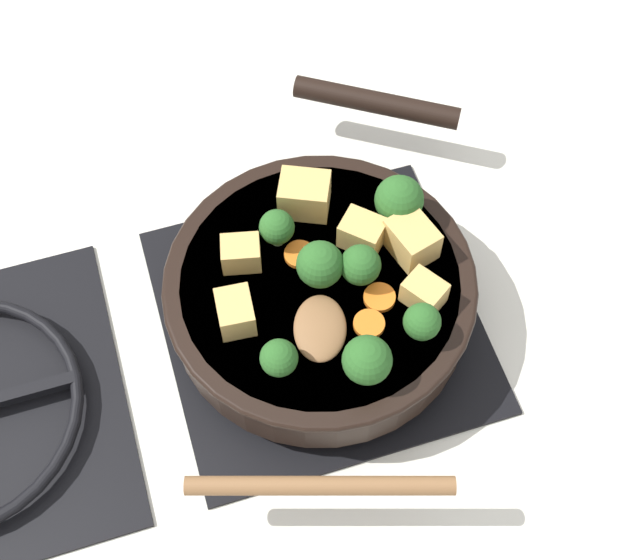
# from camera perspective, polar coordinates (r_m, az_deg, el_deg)

# --- Properties ---
(ground_plane) EXTENTS (2.40, 2.40, 0.00)m
(ground_plane) POSITION_cam_1_polar(r_m,az_deg,el_deg) (0.91, -0.00, -2.58)
(ground_plane) COLOR silver
(front_burner_grate) EXTENTS (0.31, 0.31, 0.03)m
(front_burner_grate) POSITION_cam_1_polar(r_m,az_deg,el_deg) (0.90, -0.00, -2.23)
(front_burner_grate) COLOR black
(front_burner_grate) RESTS_ON ground_plane
(skillet_pan) EXTENTS (0.41, 0.36, 0.06)m
(skillet_pan) POSITION_cam_1_polar(r_m,az_deg,el_deg) (0.86, 0.05, -0.66)
(skillet_pan) COLOR black
(skillet_pan) RESTS_ON front_burner_grate
(wooden_spoon) EXTENTS (0.22, 0.22, 0.02)m
(wooden_spoon) POSITION_cam_1_polar(r_m,az_deg,el_deg) (0.77, 0.00, -8.43)
(wooden_spoon) COLOR brown
(wooden_spoon) RESTS_ON skillet_pan
(tofu_cube_center_large) EXTENTS (0.05, 0.05, 0.03)m
(tofu_cube_center_large) POSITION_cam_1_polar(r_m,az_deg,el_deg) (0.84, 2.73, 3.05)
(tofu_cube_center_large) COLOR tan
(tofu_cube_center_large) RESTS_ON skillet_pan
(tofu_cube_near_handle) EXTENTS (0.04, 0.04, 0.03)m
(tofu_cube_near_handle) POSITION_cam_1_polar(r_m,az_deg,el_deg) (0.84, -5.08, 1.71)
(tofu_cube_near_handle) COLOR tan
(tofu_cube_near_handle) RESTS_ON skillet_pan
(tofu_cube_east_chunk) EXTENTS (0.04, 0.03, 0.03)m
(tofu_cube_east_chunk) POSITION_cam_1_polar(r_m,az_deg,el_deg) (0.80, -5.44, -2.07)
(tofu_cube_east_chunk) COLOR tan
(tofu_cube_east_chunk) RESTS_ON skillet_pan
(tofu_cube_west_chunk) EXTENTS (0.05, 0.06, 0.04)m
(tofu_cube_west_chunk) POSITION_cam_1_polar(r_m,az_deg,el_deg) (0.86, -1.01, 5.47)
(tofu_cube_west_chunk) COLOR tan
(tofu_cube_west_chunk) RESTS_ON skillet_pan
(tofu_cube_back_piece) EXTENTS (0.05, 0.05, 0.04)m
(tofu_cube_back_piece) POSITION_cam_1_polar(r_m,az_deg,el_deg) (0.84, 5.88, 2.61)
(tofu_cube_back_piece) COLOR tan
(tofu_cube_back_piece) RESTS_ON skillet_pan
(tofu_cube_front_piece) EXTENTS (0.05, 0.04, 0.03)m
(tofu_cube_front_piece) POSITION_cam_1_polar(r_m,az_deg,el_deg) (0.82, 6.68, -0.81)
(tofu_cube_front_piece) COLOR tan
(tofu_cube_front_piece) RESTS_ON skillet_pan
(broccoli_floret_near_spoon) EXTENTS (0.05, 0.05, 0.05)m
(broccoli_floret_near_spoon) POSITION_cam_1_polar(r_m,az_deg,el_deg) (0.85, 5.09, 5.13)
(broccoli_floret_near_spoon) COLOR #709956
(broccoli_floret_near_spoon) RESTS_ON skillet_pan
(broccoli_floret_center_top) EXTENTS (0.04, 0.04, 0.05)m
(broccoli_floret_center_top) POSITION_cam_1_polar(r_m,az_deg,el_deg) (0.81, 0.00, 1.30)
(broccoli_floret_center_top) COLOR #709956
(broccoli_floret_center_top) RESTS_ON skillet_pan
(broccoli_floret_east_rim) EXTENTS (0.03, 0.03, 0.04)m
(broccoli_floret_east_rim) POSITION_cam_1_polar(r_m,az_deg,el_deg) (0.77, -2.64, -5.03)
(broccoli_floret_east_rim) COLOR #709956
(broccoli_floret_east_rim) RESTS_ON skillet_pan
(broccoli_floret_west_rim) EXTENTS (0.04, 0.04, 0.05)m
(broccoli_floret_west_rim) POSITION_cam_1_polar(r_m,az_deg,el_deg) (0.77, 3.03, -5.15)
(broccoli_floret_west_rim) COLOR #709956
(broccoli_floret_west_rim) RESTS_ON skillet_pan
(broccoli_floret_north_edge) EXTENTS (0.03, 0.03, 0.04)m
(broccoli_floret_north_edge) POSITION_cam_1_polar(r_m,az_deg,el_deg) (0.79, 6.55, -2.69)
(broccoli_floret_north_edge) COLOR #709956
(broccoli_floret_north_edge) RESTS_ON skillet_pan
(broccoli_floret_south_cluster) EXTENTS (0.04, 0.04, 0.05)m
(broccoli_floret_south_cluster) POSITION_cam_1_polar(r_m,az_deg,el_deg) (0.81, 2.60, 0.95)
(broccoli_floret_south_cluster) COLOR #709956
(broccoli_floret_south_cluster) RESTS_ON skillet_pan
(broccoli_floret_mid_floret) EXTENTS (0.03, 0.03, 0.04)m
(broccoli_floret_mid_floret) POSITION_cam_1_polar(r_m,az_deg,el_deg) (0.84, -2.78, 3.38)
(broccoli_floret_mid_floret) COLOR #709956
(broccoli_floret_mid_floret) RESTS_ON skillet_pan
(carrot_slice_orange_thin) EXTENTS (0.03, 0.03, 0.01)m
(carrot_slice_orange_thin) POSITION_cam_1_polar(r_m,az_deg,el_deg) (0.81, 3.16, -2.82)
(carrot_slice_orange_thin) COLOR orange
(carrot_slice_orange_thin) RESTS_ON skillet_pan
(carrot_slice_near_center) EXTENTS (0.03, 0.03, 0.01)m
(carrot_slice_near_center) POSITION_cam_1_polar(r_m,az_deg,el_deg) (0.82, 3.83, -1.12)
(carrot_slice_near_center) COLOR orange
(carrot_slice_near_center) RESTS_ON skillet_pan
(carrot_slice_edge_slice) EXTENTS (0.03, 0.03, 0.01)m
(carrot_slice_edge_slice) POSITION_cam_1_polar(r_m,az_deg,el_deg) (0.85, -1.31, 1.65)
(carrot_slice_edge_slice) COLOR orange
(carrot_slice_edge_slice) RESTS_ON skillet_pan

